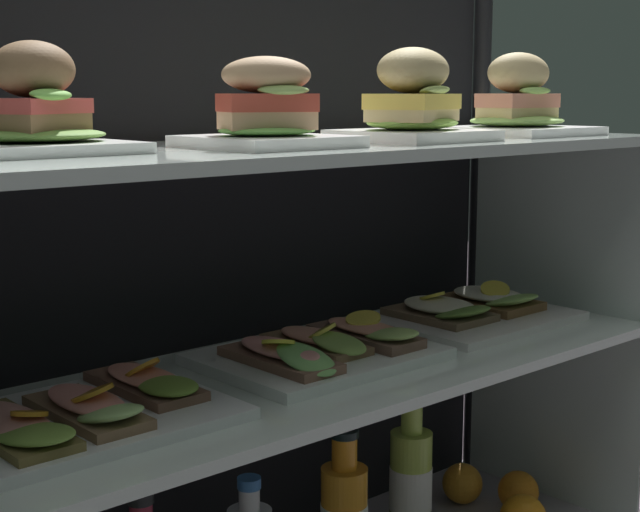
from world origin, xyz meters
name	(u,v)px	position (x,y,z in m)	size (l,w,h in m)	color
case_frame	(266,261)	(0.00, 0.12, 0.52)	(1.20, 0.43, 0.96)	black
riser_lower_tier	(320,491)	(0.00, 0.00, 0.20)	(1.14, 0.36, 0.34)	silver
shelf_lower_glass	(320,370)	(0.00, 0.00, 0.38)	(1.15, 0.38, 0.02)	silver
riser_upper_tier	(320,262)	(0.00, 0.00, 0.53)	(1.14, 0.36, 0.29)	silver
shelf_upper_glass	(320,149)	(0.00, 0.00, 0.69)	(1.15, 0.38, 0.02)	silver
plated_roll_sandwich_far_left	(36,114)	(-0.38, 0.04, 0.74)	(0.19, 0.19, 0.12)	white
plated_roll_sandwich_left_of_center	(267,114)	(-0.12, -0.04, 0.73)	(0.18, 0.18, 0.11)	white
plated_roll_sandwich_right_of_center	(413,103)	(0.13, -0.05, 0.75)	(0.18, 0.18, 0.13)	white
plated_roll_sandwich_near_right_corner	(518,106)	(0.40, -0.03, 0.74)	(0.20, 0.20, 0.13)	white
open_sandwich_tray_near_right_corner	(87,411)	(-0.36, -0.01, 0.40)	(0.32, 0.25, 0.06)	white
open_sandwich_tray_mid_right	(322,349)	(0.01, 0.01, 0.41)	(0.32, 0.24, 0.06)	white
open_sandwich_tray_far_left	(471,310)	(0.36, 0.03, 0.41)	(0.32, 0.24, 0.06)	white
juice_bottle_front_right_end	(411,483)	(0.24, 0.05, 0.13)	(0.07, 0.07, 0.25)	#ADC84C
orange_fruit_beside_bottles	(518,491)	(0.47, -0.01, 0.07)	(0.07, 0.07, 0.07)	orange
orange_fruit_rolled_forward	(462,483)	(0.42, 0.08, 0.07)	(0.07, 0.07, 0.07)	orange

